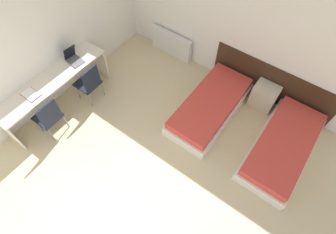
{
  "coord_description": "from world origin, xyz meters",
  "views": [
    {
      "loc": [
        1.49,
        0.29,
        4.36
      ],
      "look_at": [
        0.0,
        2.33,
        0.55
      ],
      "focal_mm": 28.0,
      "sensor_mm": 36.0,
      "label": 1
    }
  ],
  "objects": [
    {
      "name": "bed_near_door",
      "position": [
        1.88,
        3.21,
        0.19
      ],
      "size": [
        0.9,
        1.97,
        0.4
      ],
      "color": "silver",
      "rests_on": "ground_plane"
    },
    {
      "name": "wall_back",
      "position": [
        0.0,
        4.26,
        1.35
      ],
      "size": [
        5.78,
        0.05,
        2.7
      ],
      "color": "white",
      "rests_on": "ground_plane"
    },
    {
      "name": "bed_near_window",
      "position": [
        0.38,
        3.21,
        0.19
      ],
      "size": [
        0.9,
        1.97,
        0.4
      ],
      "color": "silver",
      "rests_on": "ground_plane"
    },
    {
      "name": "headboard_panel",
      "position": [
        1.13,
        4.22,
        0.43
      ],
      "size": [
        2.49,
        0.03,
        0.85
      ],
      "color": "#382316",
      "rests_on": "ground_plane"
    },
    {
      "name": "chair_near_notebook",
      "position": [
        -1.74,
        1.11,
        0.5
      ],
      "size": [
        0.43,
        0.43,
        0.91
      ],
      "rotation": [
        0.0,
        0.0,
        0.03
      ],
      "color": "black",
      "rests_on": "ground_plane"
    },
    {
      "name": "nightstand",
      "position": [
        1.13,
        4.01,
        0.26
      ],
      "size": [
        0.47,
        0.37,
        0.53
      ],
      "color": "beige",
      "rests_on": "ground_plane"
    },
    {
      "name": "radiator",
      "position": [
        -1.23,
        4.14,
        0.28
      ],
      "size": [
        1.03,
        0.12,
        0.57
      ],
      "color": "silver",
      "rests_on": "ground_plane"
    },
    {
      "name": "chair_near_laptop",
      "position": [
        -1.74,
        2.1,
        0.5
      ],
      "size": [
        0.42,
        0.42,
        0.91
      ],
      "rotation": [
        0.0,
        0.0,
        0.01
      ],
      "color": "black",
      "rests_on": "ground_plane"
    },
    {
      "name": "wall_left",
      "position": [
        -2.41,
        2.12,
        1.35
      ],
      "size": [
        0.05,
        5.24,
        2.7
      ],
      "color": "white",
      "rests_on": "ground_plane"
    },
    {
      "name": "desk",
      "position": [
        -2.12,
        1.61,
        0.61
      ],
      "size": [
        0.53,
        2.26,
        0.77
      ],
      "color": "beige",
      "rests_on": "ground_plane"
    },
    {
      "name": "laptop",
      "position": [
        -2.14,
        2.2,
        0.83
      ],
      "size": [
        0.35,
        0.27,
        0.32
      ],
      "rotation": [
        0.0,
        0.0,
        -0.09
      ],
      "color": "slate",
      "rests_on": "desk"
    },
    {
      "name": "open_notebook",
      "position": [
        -2.13,
        1.17,
        0.78
      ],
      "size": [
        0.34,
        0.22,
        0.02
      ],
      "rotation": [
        0.0,
        0.0,
        0.01
      ],
      "color": "#B21E1E",
      "rests_on": "desk"
    }
  ]
}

